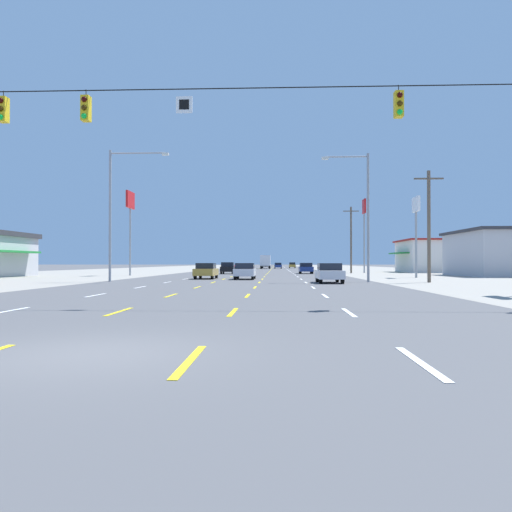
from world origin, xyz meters
name	(u,v)px	position (x,y,z in m)	size (l,w,h in m)	color
ground_plane	(256,273)	(0.00, 66.00, 0.00)	(572.00, 572.00, 0.00)	#4C4C4F
lot_apron_left	(92,272)	(-24.75, 66.00, 0.00)	(28.00, 440.00, 0.01)	gray
lot_apron_right	(425,273)	(24.75, 66.00, 0.00)	(28.00, 440.00, 0.01)	gray
lane_markings	(263,269)	(0.00, 104.50, 0.01)	(10.64, 227.60, 0.01)	white
signal_span_wire	(185,166)	(-0.23, 9.77, 5.01)	(27.70, 0.53, 8.69)	brown
sedan_far_right_nearest	(329,273)	(6.95, 29.08, 0.76)	(1.80, 4.50, 1.46)	silver
sedan_center_turn_near	(245,271)	(0.19, 36.77, 0.76)	(1.80, 4.50, 1.46)	silver
sedan_inner_left_mid	(206,271)	(-3.49, 37.92, 0.76)	(1.80, 4.50, 1.46)	#B28C33
hatchback_inner_left_midfar	(228,268)	(-3.45, 57.94, 0.78)	(1.72, 3.90, 1.54)	black
sedan_far_right_far	(306,268)	(6.98, 59.78, 0.76)	(1.80, 4.50, 1.46)	navy
sedan_far_left_farther	(230,266)	(-6.90, 97.45, 0.76)	(1.80, 4.50, 1.46)	maroon
box_truck_center_turn_farthest	(265,261)	(0.25, 112.87, 1.84)	(2.40, 7.20, 3.23)	white
sedan_inner_right_distant_a	(278,266)	(3.30, 114.28, 0.76)	(1.80, 4.50, 1.46)	navy
hatchback_far_right_distant_b	(292,265)	(7.09, 125.47, 0.78)	(1.72, 3.90, 1.54)	#B28C33
suv_center_turn_distant_c	(266,264)	(0.04, 126.69, 1.03)	(1.98, 4.90, 1.98)	silver
storefront_right_row_2	(446,256)	(29.22, 70.44, 2.53)	(14.87, 11.64, 5.04)	silver
pole_sign_left_row_1	(130,209)	(-13.94, 49.12, 7.68)	(0.24, 2.78, 9.75)	gray
pole_sign_right_row_1	(416,216)	(16.91, 42.21, 6.15)	(0.24, 2.22, 8.05)	gray
pole_sign_right_row_2	(364,217)	(15.75, 65.17, 8.11)	(0.24, 2.02, 10.73)	gray
streetlight_left_row_0	(116,205)	(-9.66, 30.92, 6.08)	(4.77, 0.26, 10.44)	gray
streetlight_right_row_0	(364,208)	(9.81, 30.92, 5.72)	(3.68, 0.26, 10.00)	gray
utility_pole_right_row_0	(429,224)	(14.57, 30.16, 4.42)	(2.20, 0.26, 8.47)	brown
utility_pole_right_row_1	(351,239)	(13.50, 62.78, 4.87)	(2.20, 0.26, 9.36)	brown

